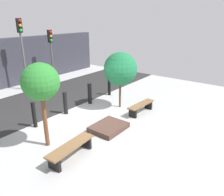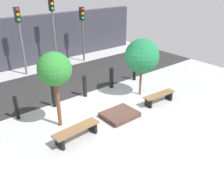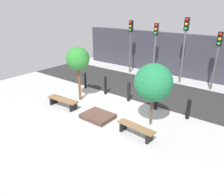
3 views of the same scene
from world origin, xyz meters
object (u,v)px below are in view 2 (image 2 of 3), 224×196
(planter_bed, at_px, (120,115))
(tree_behind_right_bench, at_px, (142,56))
(tree_behind_left_bench, at_px, (55,70))
(traffic_light_mid_east, at_px, (53,21))
(bollard_left, at_px, (53,95))
(bench_left, at_px, (77,131))
(bollard_right, at_px, (112,78))
(bench_right, at_px, (159,97))
(bollard_far_left, at_px, (16,108))
(traffic_light_east, at_px, (82,25))
(bollard_center, at_px, (85,86))
(bollard_far_right, at_px, (135,72))
(traffic_light_mid_west, at_px, (20,30))

(planter_bed, distance_m, tree_behind_right_bench, 3.03)
(tree_behind_left_bench, xyz_separation_m, traffic_light_mid_east, (3.21, 6.16, 0.57))
(tree_behind_left_bench, distance_m, bollard_left, 2.38)
(bench_left, xyz_separation_m, bollard_right, (3.84, 2.73, 0.21))
(tree_behind_left_bench, height_order, traffic_light_mid_east, traffic_light_mid_east)
(bench_right, bearing_deg, bench_left, -175.85)
(bench_left, bearing_deg, bollard_far_left, 107.65)
(bollard_far_left, xyz_separation_m, bollard_left, (1.64, 0.00, 0.04))
(bollard_right, xyz_separation_m, traffic_light_mid_east, (-0.63, 4.63, 2.32))
(bollard_left, distance_m, traffic_light_east, 6.85)
(tree_behind_left_bench, height_order, bollard_center, tree_behind_left_bench)
(bollard_far_right, bearing_deg, traffic_light_mid_east, 116.13)
(bench_right, distance_m, bollard_center, 3.51)
(bollard_far_left, relative_size, bollard_right, 0.93)
(tree_behind_left_bench, xyz_separation_m, traffic_light_east, (5.23, 6.16, 0.12))
(bollard_left, bearing_deg, traffic_light_mid_east, 60.18)
(tree_behind_right_bench, distance_m, bollard_center, 3.01)
(tree_behind_right_bench, relative_size, bollard_left, 2.53)
(traffic_light_mid_east, distance_m, traffic_light_east, 2.08)
(bollard_center, xyz_separation_m, bollard_far_right, (3.29, 0.00, -0.06))
(bench_right, xyz_separation_m, bollard_far_left, (-5.48, 2.73, 0.18))
(bollard_center, bearing_deg, bollard_right, 0.00)
(tree_behind_right_bench, bearing_deg, tree_behind_left_bench, -180.00)
(traffic_light_mid_east, relative_size, traffic_light_east, 1.20)
(bollard_center, bearing_deg, traffic_light_east, 56.73)
(tree_behind_left_bench, height_order, traffic_light_mid_west, traffic_light_mid_west)
(tree_behind_right_bench, height_order, traffic_light_mid_east, traffic_light_mid_east)
(bollard_center, xyz_separation_m, traffic_light_mid_east, (1.01, 4.63, 2.33))
(traffic_light_mid_west, height_order, traffic_light_mid_east, traffic_light_mid_east)
(bollard_far_right, relative_size, traffic_light_east, 0.27)
(bench_right, height_order, planter_bed, bench_right)
(bollard_center, distance_m, traffic_light_east, 5.85)
(planter_bed, height_order, traffic_light_mid_east, traffic_light_mid_east)
(bench_left, bearing_deg, tree_behind_left_bench, 85.85)
(bollard_far_left, xyz_separation_m, traffic_light_mid_east, (4.30, 4.63, 2.36))
(bollard_right, height_order, traffic_light_east, traffic_light_east)
(tree_behind_left_bench, height_order, bollard_left, tree_behind_left_bench)
(planter_bed, xyz_separation_m, tree_behind_right_bench, (2.19, 1.01, 1.83))
(tree_behind_left_bench, relative_size, bollard_right, 2.72)
(planter_bed, distance_m, bollard_center, 2.57)
(bollard_far_right, distance_m, traffic_light_east, 5.03)
(traffic_light_mid_west, bearing_deg, bollard_right, -60.17)
(bollard_left, distance_m, bollard_far_right, 4.93)
(bench_right, relative_size, bollard_left, 1.55)
(planter_bed, xyz_separation_m, bollard_left, (-1.64, 2.53, 0.44))
(bollard_left, bearing_deg, bench_right, -35.41)
(bollard_center, bearing_deg, traffic_light_mid_east, 77.67)
(bollard_center, xyz_separation_m, traffic_light_mid_west, (-1.01, 4.63, 2.06))
(tree_behind_left_bench, height_order, tree_behind_right_bench, tree_behind_left_bench)
(bench_left, height_order, bollard_far_right, bollard_far_right)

